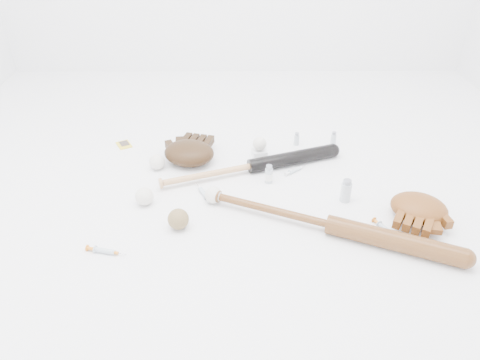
{
  "coord_description": "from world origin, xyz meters",
  "views": [
    {
      "loc": [
        0.0,
        -1.58,
        1.1
      ],
      "look_at": [
        0.01,
        0.04,
        0.06
      ],
      "focal_mm": 35.0,
      "sensor_mm": 36.0,
      "label": 1
    }
  ],
  "objects_px": {
    "bat_wood": "(330,225)",
    "pedestal": "(259,153)",
    "bat_dark": "(251,166)",
    "glove_dark": "(189,153)"
  },
  "relations": [
    {
      "from": "bat_dark",
      "to": "glove_dark",
      "type": "relative_size",
      "value": 3.16
    },
    {
      "from": "bat_wood",
      "to": "pedestal",
      "type": "xyz_separation_m",
      "value": [
        -0.24,
        0.56,
        -0.02
      ]
    },
    {
      "from": "bat_dark",
      "to": "pedestal",
      "type": "distance_m",
      "value": 0.14
    },
    {
      "from": "bat_dark",
      "to": "bat_wood",
      "type": "xyz_separation_m",
      "value": [
        0.28,
        -0.42,
        0.0
      ]
    },
    {
      "from": "bat_wood",
      "to": "glove_dark",
      "type": "distance_m",
      "value": 0.76
    },
    {
      "from": "bat_dark",
      "to": "bat_wood",
      "type": "distance_m",
      "value": 0.51
    },
    {
      "from": "bat_wood",
      "to": "pedestal",
      "type": "distance_m",
      "value": 0.61
    },
    {
      "from": "bat_wood",
      "to": "pedestal",
      "type": "height_order",
      "value": "bat_wood"
    },
    {
      "from": "glove_dark",
      "to": "pedestal",
      "type": "bearing_deg",
      "value": 23.14
    },
    {
      "from": "bat_dark",
      "to": "bat_wood",
      "type": "relative_size",
      "value": 0.89
    }
  ]
}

